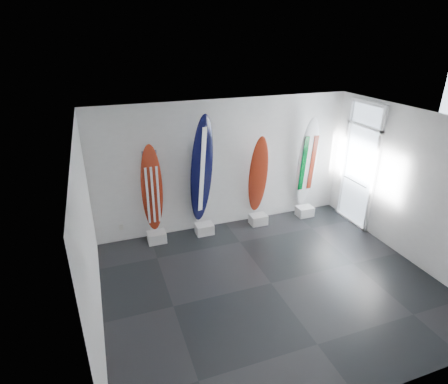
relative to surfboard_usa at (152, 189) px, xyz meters
name	(u,v)px	position (x,y,z in m)	size (l,w,h in m)	color
floor	(271,283)	(1.73, -2.28, -1.24)	(6.00, 6.00, 0.00)	black
ceiling	(281,124)	(1.73, -2.28, 1.76)	(6.00, 6.00, 0.00)	white
wall_back	(225,165)	(1.73, 0.22, 0.26)	(6.00, 6.00, 0.00)	white
wall_front	(380,307)	(1.73, -4.78, 0.26)	(6.00, 6.00, 0.00)	white
wall_left	(89,243)	(-1.27, -2.28, 0.26)	(5.00, 5.00, 0.00)	white
wall_right	(413,188)	(4.73, -2.28, 0.26)	(5.00, 5.00, 0.00)	white
display_block_usa	(157,237)	(0.00, -0.10, -1.12)	(0.40, 0.30, 0.24)	silver
surfboard_usa	(152,189)	(0.00, 0.00, 0.00)	(0.45, 0.08, 2.00)	maroon
display_block_navy	(204,229)	(1.11, -0.10, -1.12)	(0.40, 0.30, 0.24)	silver
surfboard_navy	(202,171)	(1.11, 0.00, 0.27)	(0.58, 0.08, 2.57)	black
display_block_swiss	(258,219)	(2.47, -0.10, -1.12)	(0.40, 0.30, 0.24)	silver
surfboard_swiss	(258,176)	(2.47, 0.00, -0.01)	(0.45, 0.08, 2.00)	maroon
display_block_italy	(305,211)	(3.77, -0.10, -1.12)	(0.40, 0.30, 0.24)	silver
surfboard_italy	(307,163)	(3.77, 0.00, 0.14)	(0.52, 0.08, 2.29)	white
wall_outlet	(121,227)	(-0.72, 0.20, -0.89)	(0.09, 0.02, 0.13)	silver
glass_door	(359,166)	(4.70, -0.73, 0.18)	(0.12, 1.16, 2.85)	white
balcony	(397,195)	(6.03, -0.73, -0.74)	(2.80, 2.20, 1.20)	slate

